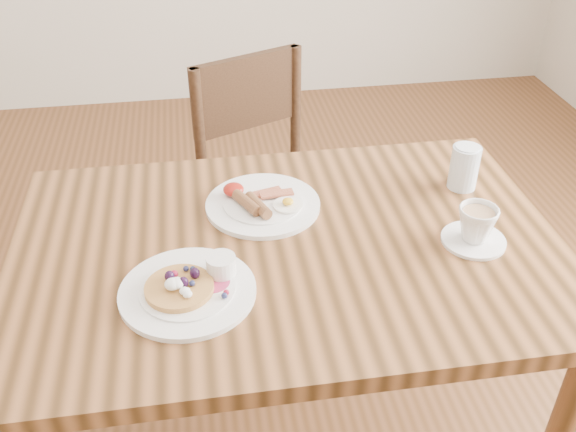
# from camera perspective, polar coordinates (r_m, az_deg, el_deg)

# --- Properties ---
(dining_table) EXTENTS (1.20, 0.80, 0.75)m
(dining_table) POSITION_cam_1_polar(r_m,az_deg,el_deg) (1.46, -0.00, -5.45)
(dining_table) COLOR brown
(dining_table) RESTS_ON ground
(chair_far) EXTENTS (0.55, 0.55, 0.88)m
(chair_far) POSITION_cam_1_polar(r_m,az_deg,el_deg) (2.10, -1.61, 2.96)
(chair_far) COLOR #3D2716
(chair_far) RESTS_ON ground
(pancake_plate) EXTENTS (0.27, 0.27, 0.06)m
(pancake_plate) POSITION_cam_1_polar(r_m,az_deg,el_deg) (1.28, -8.73, -6.30)
(pancake_plate) COLOR white
(pancake_plate) RESTS_ON dining_table
(breakfast_plate) EXTENTS (0.27, 0.27, 0.04)m
(breakfast_plate) POSITION_cam_1_polar(r_m,az_deg,el_deg) (1.51, -2.41, 1.14)
(breakfast_plate) COLOR white
(breakfast_plate) RESTS_ON dining_table
(teacup_saucer) EXTENTS (0.14, 0.14, 0.09)m
(teacup_saucer) POSITION_cam_1_polar(r_m,az_deg,el_deg) (1.44, 16.37, -0.94)
(teacup_saucer) COLOR white
(teacup_saucer) RESTS_ON dining_table
(water_glass) EXTENTS (0.07, 0.07, 0.11)m
(water_glass) POSITION_cam_1_polar(r_m,az_deg,el_deg) (1.62, 15.39, 4.19)
(water_glass) COLOR silver
(water_glass) RESTS_ON dining_table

